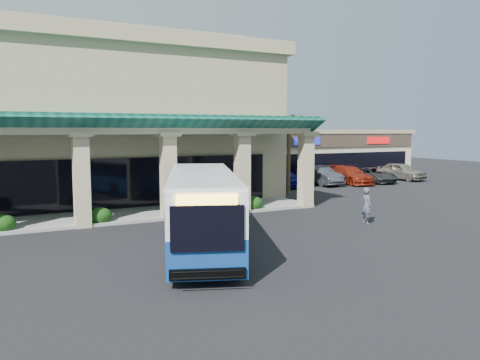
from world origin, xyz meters
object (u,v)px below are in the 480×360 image
pedestrian (367,206)px  car_red (350,175)px  transit_bus (202,210)px  car_gray (374,175)px  car_silver (286,179)px  car_white (319,175)px  car_extra (401,171)px

pedestrian → car_red: (11.37, 14.71, -0.16)m
transit_bus → car_gray: 28.03m
transit_bus → pedestrian: transit_bus is taller
transit_bus → car_silver: bearing=68.9°
car_white → car_gray: bearing=-7.5°
pedestrian → car_extra: (18.14, 15.08, -0.10)m
transit_bus → pedestrian: (9.46, 0.66, -0.61)m
car_extra → pedestrian: bearing=-145.0°
car_red → car_gray: (2.71, -0.19, -0.10)m
pedestrian → car_extra: 23.59m
transit_bus → car_extra: transit_bus is taller
pedestrian → car_white: bearing=-20.6°
pedestrian → car_silver: (4.89, 15.29, -0.24)m
transit_bus → car_silver: transit_bus is taller
pedestrian → car_extra: size_ratio=0.38×
car_white → car_extra: bearing=-0.8°
pedestrian → car_red: 18.60m
car_gray → car_silver: bearing=-178.5°
car_white → car_extra: (9.68, -0.25, -0.00)m
transit_bus → car_extra: (27.60, 15.74, -0.71)m
transit_bus → car_silver: size_ratio=2.68×
car_silver → car_white: 3.57m
pedestrian → car_white: 17.51m
car_white → pedestrian: bearing=-118.2°
pedestrian → car_red: bearing=-29.4°
car_white → car_gray: car_white is taller
car_red → car_extra: size_ratio=1.10×
car_white → car_red: car_white is taller
car_silver → car_red: size_ratio=0.76×
pedestrian → transit_bus: bearing=102.3°
car_extra → car_white: bearing=173.7°
transit_bus → car_white: size_ratio=2.16×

